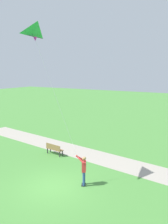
% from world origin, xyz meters
% --- Properties ---
extents(ground_plane, '(120.00, 120.00, 0.00)m').
position_xyz_m(ground_plane, '(0.00, 0.00, 0.00)').
color(ground_plane, '#4C8E3D').
extents(walkway_path, '(6.14, 32.06, 0.02)m').
position_xyz_m(walkway_path, '(-5.08, 2.00, 0.01)').
color(walkway_path, '#ADA393').
rests_on(walkway_path, ground).
extents(person_kite_flyer, '(0.51, 0.63, 1.83)m').
position_xyz_m(person_kite_flyer, '(-1.00, 1.36, 1.05)').
color(person_kite_flyer, '#232328').
rests_on(person_kite_flyer, ground).
extents(flying_kite, '(1.75, 2.10, 7.29)m').
position_xyz_m(flying_kite, '(0.11, -0.74, 8.54)').
color(flying_kite, green).
extents(park_bench_near_walkway, '(0.61, 1.54, 0.88)m').
position_xyz_m(park_bench_near_walkway, '(-4.00, -3.16, 0.51)').
color(park_bench_near_walkway, olive).
rests_on(park_bench_near_walkway, ground).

